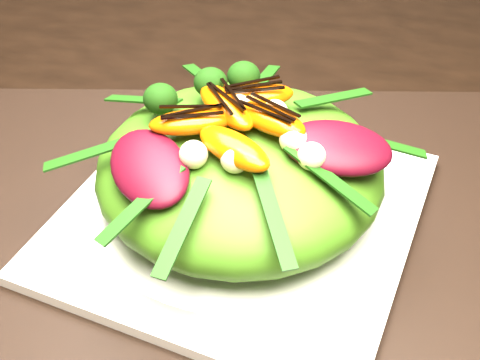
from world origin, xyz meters
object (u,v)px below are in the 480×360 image
(placemat, at_px, (240,221))
(orange_segment, at_px, (222,106))
(plate_base, at_px, (240,215))
(lettuce_mound, at_px, (240,168))
(dining_table, at_px, (164,146))
(salad_bowl, at_px, (240,202))

(placemat, distance_m, orange_segment, 0.11)
(plate_base, relative_size, orange_segment, 4.36)
(lettuce_mound, bearing_deg, orange_segment, 143.52)
(orange_segment, bearing_deg, plate_base, -36.48)
(dining_table, xyz_separation_m, orange_segment, (0.10, -0.09, 0.13))
(dining_table, height_order, lettuce_mound, dining_table)
(dining_table, height_order, placemat, dining_table)
(lettuce_mound, bearing_deg, placemat, 135.00)
(salad_bowl, distance_m, lettuce_mound, 0.04)
(plate_base, xyz_separation_m, salad_bowl, (0.00, 0.00, 0.02))
(plate_base, xyz_separation_m, lettuce_mound, (0.00, -0.00, 0.05))
(plate_base, height_order, salad_bowl, salad_bowl)
(salad_bowl, relative_size, lettuce_mound, 1.09)
(plate_base, bearing_deg, dining_table, 137.45)
(dining_table, xyz_separation_m, salad_bowl, (0.12, -0.11, 0.04))
(placemat, height_order, plate_base, plate_base)
(lettuce_mound, xyz_separation_m, orange_segment, (-0.02, 0.01, 0.05))
(salad_bowl, bearing_deg, plate_base, 180.00)
(salad_bowl, bearing_deg, dining_table, 137.45)
(dining_table, xyz_separation_m, placemat, (0.12, -0.11, 0.02))
(plate_base, bearing_deg, lettuce_mound, -45.00)
(placemat, relative_size, orange_segment, 8.32)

